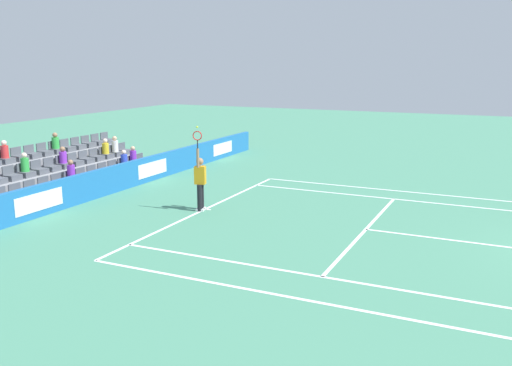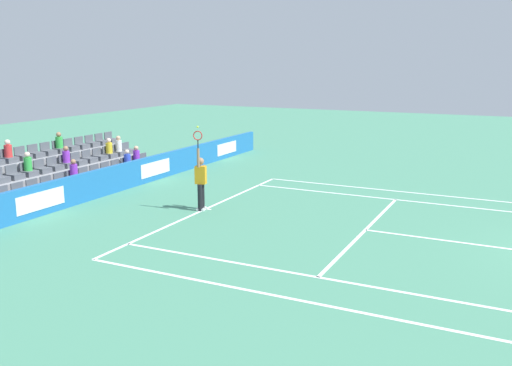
# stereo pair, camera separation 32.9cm
# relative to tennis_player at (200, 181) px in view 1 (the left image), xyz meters

# --- Properties ---
(line_baseline) EXTENTS (10.97, 0.10, 0.01)m
(line_baseline) POSITION_rel_tennis_player_xyz_m (-0.18, 0.07, -0.99)
(line_baseline) COLOR white
(line_baseline) RESTS_ON ground
(line_service) EXTENTS (8.23, 0.10, 0.01)m
(line_service) POSITION_rel_tennis_player_xyz_m (-0.18, 5.56, -0.99)
(line_service) COLOR white
(line_service) RESTS_ON ground
(line_centre_service) EXTENTS (0.10, 6.40, 0.01)m
(line_centre_service) POSITION_rel_tennis_player_xyz_m (-0.18, 8.76, -0.99)
(line_centre_service) COLOR white
(line_centre_service) RESTS_ON ground
(line_singles_sideline_left) EXTENTS (0.10, 11.89, 0.01)m
(line_singles_sideline_left) POSITION_rel_tennis_player_xyz_m (3.93, 6.01, -0.99)
(line_singles_sideline_left) COLOR white
(line_singles_sideline_left) RESTS_ON ground
(line_singles_sideline_right) EXTENTS (0.10, 11.89, 0.01)m
(line_singles_sideline_right) POSITION_rel_tennis_player_xyz_m (-4.30, 6.01, -0.99)
(line_singles_sideline_right) COLOR white
(line_singles_sideline_right) RESTS_ON ground
(line_doubles_sideline_left) EXTENTS (0.10, 11.89, 0.01)m
(line_doubles_sideline_left) POSITION_rel_tennis_player_xyz_m (5.30, 6.01, -0.99)
(line_doubles_sideline_left) COLOR white
(line_doubles_sideline_left) RESTS_ON ground
(line_doubles_sideline_right) EXTENTS (0.10, 11.89, 0.01)m
(line_doubles_sideline_right) POSITION_rel_tennis_player_xyz_m (-5.67, 6.01, -0.99)
(line_doubles_sideline_right) COLOR white
(line_doubles_sideline_right) RESTS_ON ground
(line_centre_mark) EXTENTS (0.10, 0.20, 0.01)m
(line_centre_mark) POSITION_rel_tennis_player_xyz_m (-0.18, 0.17, -0.99)
(line_centre_mark) COLOR white
(line_centre_mark) RESTS_ON ground
(sponsor_barrier) EXTENTS (24.62, 0.22, 1.03)m
(sponsor_barrier) POSITION_rel_tennis_player_xyz_m (-0.18, -4.33, -0.48)
(sponsor_barrier) COLOR #1E66AD
(sponsor_barrier) RESTS_ON ground
(tennis_player) EXTENTS (0.54, 0.41, 2.85)m
(tennis_player) POSITION_rel_tennis_player_xyz_m (0.00, 0.00, 0.00)
(tennis_player) COLOR black
(tennis_player) RESTS_ON ground
(stadium_stand) EXTENTS (8.68, 2.85, 2.13)m
(stadium_stand) POSITION_rel_tennis_player_xyz_m (-0.18, -6.64, -0.44)
(stadium_stand) COLOR gray
(stadium_stand) RESTS_ON ground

